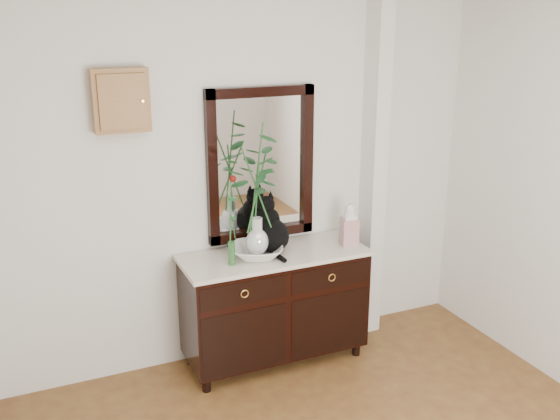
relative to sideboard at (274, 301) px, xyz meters
name	(u,v)px	position (x,y,z in m)	size (l,w,h in m)	color
wall_back	(247,178)	(-0.10, 0.25, 0.88)	(3.60, 0.04, 2.70)	silver
pilaster	(374,167)	(0.90, 0.17, 0.88)	(0.12, 0.20, 2.70)	silver
sideboard	(274,301)	(0.00, 0.00, 0.00)	(1.33, 0.52, 0.82)	black
wall_mirror	(261,165)	(0.00, 0.24, 0.97)	(0.80, 0.06, 1.10)	black
key_cabinet	(121,101)	(-0.95, 0.21, 1.48)	(0.35, 0.10, 0.40)	brown
cat	(271,224)	(0.00, 0.06, 0.57)	(0.28, 0.34, 0.40)	black
lotus_bowl	(257,251)	(-0.14, -0.02, 0.42)	(0.36, 0.36, 0.09)	white
vase_branches	(257,190)	(-0.14, -0.02, 0.87)	(0.45, 0.45, 0.94)	silver
bud_vase_rose	(231,220)	(-0.34, -0.07, 0.69)	(0.08, 0.08, 0.63)	#2B622D
ginger_jar	(349,224)	(0.57, -0.06, 0.53)	(0.12, 0.12, 0.32)	white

